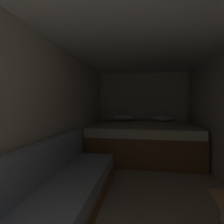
% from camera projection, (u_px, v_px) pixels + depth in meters
% --- Properties ---
extents(ground_plane, '(7.44, 7.44, 0.00)m').
position_uv_depth(ground_plane, '(142.00, 194.00, 2.58)').
color(ground_plane, '#A39984').
extents(wall_back, '(2.56, 0.05, 2.12)m').
position_uv_depth(wall_back, '(143.00, 110.00, 5.23)').
color(wall_back, beige).
rests_on(wall_back, ground).
extents(wall_left, '(0.05, 5.44, 2.12)m').
position_uv_depth(wall_left, '(57.00, 117.00, 2.73)').
color(wall_left, beige).
rests_on(wall_left, ground).
extents(ceiling_slab, '(2.56, 5.44, 0.05)m').
position_uv_depth(ceiling_slab, '(144.00, 38.00, 2.47)').
color(ceiling_slab, white).
rests_on(ceiling_slab, wall_left).
extents(bed, '(2.34, 1.78, 0.96)m').
position_uv_depth(bed, '(143.00, 140.00, 4.33)').
color(bed, brown).
rests_on(bed, ground).
extents(sofa_left, '(0.71, 2.88, 0.82)m').
position_uv_depth(sofa_left, '(55.00, 200.00, 1.94)').
color(sofa_left, olive).
rests_on(sofa_left, ground).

